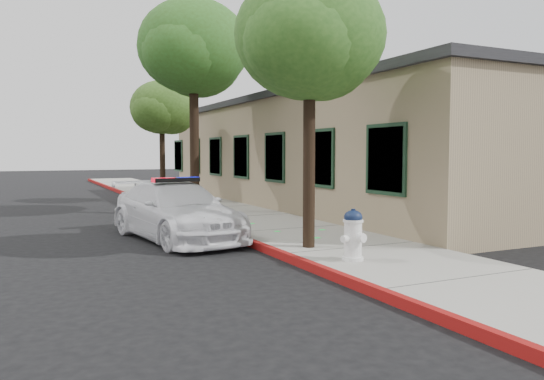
{
  "coord_description": "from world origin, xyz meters",
  "views": [
    {
      "loc": [
        -4.55,
        -9.04,
        2.09
      ],
      "look_at": [
        0.43,
        1.43,
        1.28
      ],
      "focal_mm": 34.89,
      "sensor_mm": 36.0,
      "label": 1
    }
  ],
  "objects": [
    {
      "name": "police_car",
      "position": [
        -1.18,
        3.46,
        0.7
      ],
      "size": [
        2.67,
        5.03,
        1.51
      ],
      "rotation": [
        0.0,
        0.0,
        0.16
      ],
      "color": "white",
      "rests_on": "ground"
    },
    {
      "name": "sidewalk",
      "position": [
        1.6,
        3.0,
        0.07
      ],
      "size": [
        3.2,
        60.0,
        0.15
      ],
      "primitive_type": "cube",
      "color": "gray",
      "rests_on": "ground"
    },
    {
      "name": "fire_hydrant",
      "position": [
        0.84,
        -1.12,
        0.62
      ],
      "size": [
        0.54,
        0.47,
        0.94
      ],
      "rotation": [
        0.0,
        0.0,
        0.22
      ],
      "color": "white",
      "rests_on": "sidewalk"
    },
    {
      "name": "street_tree_near",
      "position": [
        0.8,
        0.42,
        4.34
      ],
      "size": [
        3.12,
        3.07,
        5.62
      ],
      "rotation": [
        0.0,
        0.0,
        0.14
      ],
      "color": "black",
      "rests_on": "sidewalk"
    },
    {
      "name": "ground",
      "position": [
        0.0,
        0.0,
        0.0
      ],
      "size": [
        120.0,
        120.0,
        0.0
      ],
      "primitive_type": "plane",
      "color": "black",
      "rests_on": "ground"
    },
    {
      "name": "red_curb",
      "position": [
        0.06,
        3.0,
        0.08
      ],
      "size": [
        0.14,
        60.0,
        0.16
      ],
      "primitive_type": "cube",
      "color": "maroon",
      "rests_on": "ground"
    },
    {
      "name": "clapboard_building",
      "position": [
        6.69,
        9.0,
        2.13
      ],
      "size": [
        7.3,
        20.89,
        4.24
      ],
      "color": "#958562",
      "rests_on": "ground"
    },
    {
      "name": "street_tree_mid",
      "position": [
        0.7,
        8.08,
        5.44
      ],
      "size": [
        3.67,
        3.82,
        7.01
      ],
      "rotation": [
        0.0,
        0.0,
        0.36
      ],
      "color": "black",
      "rests_on": "sidewalk"
    },
    {
      "name": "street_tree_far",
      "position": [
        0.85,
        12.92,
        3.88
      ],
      "size": [
        2.77,
        2.63,
        4.97
      ],
      "rotation": [
        0.0,
        0.0,
        -0.03
      ],
      "color": "black",
      "rests_on": "sidewalk"
    }
  ]
}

